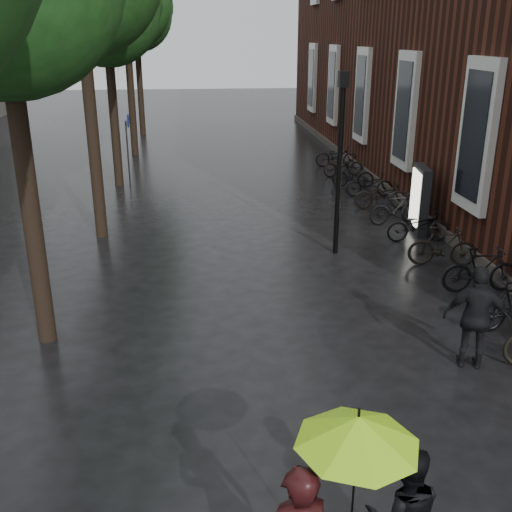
{
  "coord_description": "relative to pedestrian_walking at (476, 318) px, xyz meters",
  "views": [
    {
      "loc": [
        -1.34,
        -3.15,
        5.29
      ],
      "look_at": [
        -0.21,
        7.29,
        1.38
      ],
      "focal_mm": 42.0,
      "sensor_mm": 36.0,
      "label": 1
    }
  ],
  "objects": [
    {
      "name": "brick_building",
      "position": [
        7.24,
        14.19,
        5.09
      ],
      "size": [
        10.2,
        33.2,
        12.0
      ],
      "color": "#38160F",
      "rests_on": "ground"
    },
    {
      "name": "lime_umbrella",
      "position": [
        -3.2,
        -4.17,
        1.13
      ],
      "size": [
        1.14,
        1.14,
        1.68
      ],
      "rotation": [
        0.0,
        0.0,
        0.08
      ],
      "color": "black",
      "rests_on": "ground"
    },
    {
      "name": "pedestrian_walking",
      "position": [
        0.0,
        0.0,
        0.0
      ],
      "size": [
        1.14,
        0.78,
        1.8
      ],
      "primitive_type": "imported",
      "rotation": [
        0.0,
        0.0,
        2.78
      ],
      "color": "black",
      "rests_on": "ground"
    },
    {
      "name": "parked_bicycles",
      "position": [
        1.4,
        7.88,
        -0.43
      ],
      "size": [
        1.97,
        17.16,
        1.03
      ],
      "color": "black",
      "rests_on": "ground"
    },
    {
      "name": "ad_lightbox",
      "position": [
        1.74,
        7.23,
        0.04
      ],
      "size": [
        0.28,
        1.23,
        1.86
      ],
      "rotation": [
        0.0,
        0.0,
        -0.15
      ],
      "color": "black",
      "rests_on": "ground"
    },
    {
      "name": "lamp_post",
      "position": [
        -0.99,
        5.7,
        1.82
      ],
      "size": [
        0.23,
        0.23,
        4.48
      ],
      "rotation": [
        0.0,
        0.0,
        0.09
      ],
      "color": "black",
      "rests_on": "ground"
    },
    {
      "name": "cycle_sign",
      "position": [
        -6.84,
        13.72,
        0.81
      ],
      "size": [
        0.14,
        0.47,
        2.58
      ],
      "rotation": [
        0.0,
        0.0,
        -0.04
      ],
      "color": "#262628",
      "rests_on": "ground"
    }
  ]
}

